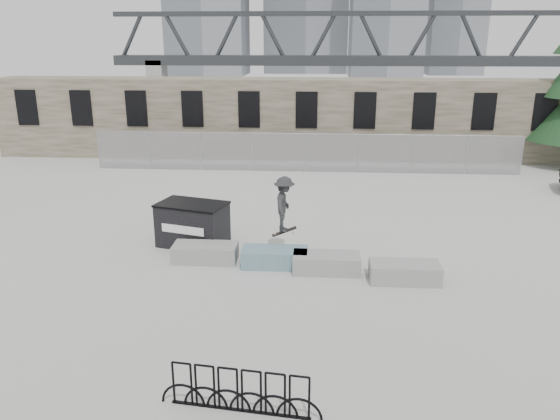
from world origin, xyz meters
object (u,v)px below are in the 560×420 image
at_px(planter_center_right, 326,262).
at_px(bike_rack, 240,391).
at_px(planter_far_left, 205,252).
at_px(dumpster, 193,224).
at_px(planter_offset, 405,272).
at_px(skateboarder, 284,204).
at_px(planter_center_left, 275,257).

bearing_deg(planter_center_right, bike_rack, -104.50).
distance_m(planter_far_left, dumpster, 1.57).
bearing_deg(planter_offset, dumpster, 160.07).
distance_m(planter_offset, skateboarder, 4.14).
relative_size(planter_offset, bike_rack, 0.64).
height_order(planter_center_left, planter_center_right, same).
bearing_deg(dumpster, planter_far_left, -47.15).
xyz_separation_m(planter_center_left, bike_rack, (-0.12, -6.89, 0.14)).
bearing_deg(skateboarder, planter_offset, -108.32).
bearing_deg(planter_center_left, planter_offset, -12.55).
xyz_separation_m(planter_far_left, skateboarder, (2.46, 0.36, 1.51)).
bearing_deg(bike_rack, skateboarder, 87.19).
height_order(bike_rack, skateboarder, skateboarder).
relative_size(dumpster, bike_rack, 0.81).
relative_size(planter_far_left, bike_rack, 0.64).
bearing_deg(planter_far_left, planter_center_left, -6.07).
bearing_deg(bike_rack, planter_center_left, 89.03).
bearing_deg(planter_offset, planter_center_left, 167.45).
bearing_deg(skateboarder, dumpster, 76.42).
xyz_separation_m(planter_center_left, planter_offset, (3.82, -0.85, 0.00)).
height_order(planter_offset, dumpster, dumpster).
height_order(planter_offset, skateboarder, skateboarder).
bearing_deg(skateboarder, planter_center_right, -121.16).
height_order(planter_center_left, dumpster, dumpster).
bearing_deg(planter_offset, planter_center_right, 166.92).
relative_size(planter_center_left, planter_offset, 1.00).
relative_size(planter_far_left, planter_center_right, 1.00).
bearing_deg(skateboarder, planter_center_left, 161.08).
bearing_deg(planter_center_left, planter_far_left, 173.93).
bearing_deg(planter_center_right, dumpster, 156.84).
relative_size(planter_center_left, skateboarder, 1.04).
distance_m(planter_center_right, skateboarder, 2.22).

